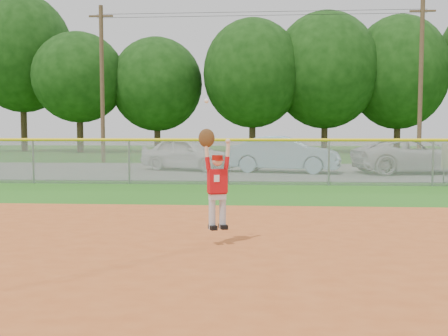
# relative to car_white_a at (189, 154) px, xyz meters

# --- Properties ---
(ground) EXTENTS (120.00, 120.00, 0.00)m
(ground) POSITION_rel_car_white_a_xyz_m (2.13, -15.91, -0.79)
(ground) COLOR #246016
(ground) RESTS_ON ground
(parking_strip) EXTENTS (44.00, 10.00, 0.03)m
(parking_strip) POSITION_rel_car_white_a_xyz_m (2.13, 0.09, -0.77)
(parking_strip) COLOR slate
(parking_strip) RESTS_ON ground
(car_white_a) EXTENTS (4.79, 3.45, 1.51)m
(car_white_a) POSITION_rel_car_white_a_xyz_m (0.00, 0.00, 0.00)
(car_white_a) COLOR white
(car_white_a) RESTS_ON parking_strip
(car_blue) EXTENTS (4.97, 2.67, 1.56)m
(car_blue) POSITION_rel_car_white_a_xyz_m (4.26, -0.89, 0.02)
(car_blue) COLOR #91BDD9
(car_blue) RESTS_ON parking_strip
(car_white_b) EXTENTS (5.60, 3.23, 1.47)m
(car_white_b) POSITION_rel_car_white_a_xyz_m (9.82, -1.03, -0.02)
(car_white_b) COLOR silver
(car_white_b) RESTS_ON parking_strip
(outfield_fence) EXTENTS (40.06, 0.10, 1.55)m
(outfield_fence) POSITION_rel_car_white_a_xyz_m (2.13, -5.91, 0.09)
(outfield_fence) COLOR gray
(outfield_fence) RESTS_ON ground
(power_lines) EXTENTS (19.40, 0.24, 9.00)m
(power_lines) POSITION_rel_car_white_a_xyz_m (3.13, 6.09, 3.89)
(power_lines) COLOR #4C3823
(power_lines) RESTS_ON ground
(tree_line) EXTENTS (62.37, 13.00, 14.43)m
(tree_line) POSITION_rel_car_white_a_xyz_m (3.09, 22.00, 6.74)
(tree_line) COLOR #422D1C
(tree_line) RESTS_ON ground
(ballplayer) EXTENTS (0.49, 0.29, 1.97)m
(ballplayer) POSITION_rel_car_white_a_xyz_m (2.49, -14.98, 0.24)
(ballplayer) COLOR silver
(ballplayer) RESTS_ON ground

